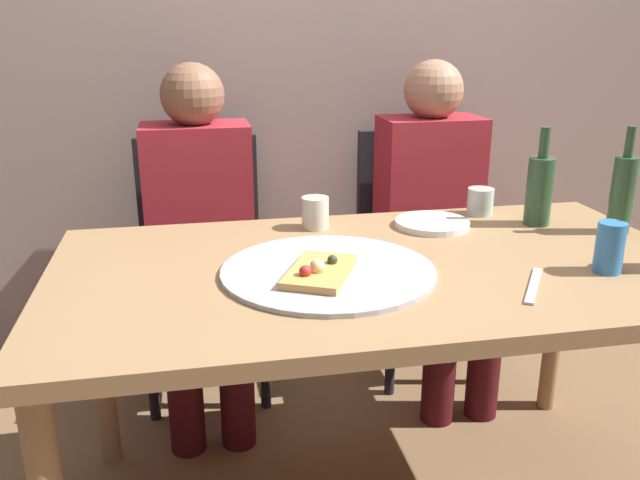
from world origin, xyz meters
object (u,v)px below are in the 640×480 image
(guest_in_sweater, at_px, (201,227))
(water_bottle, at_px, (622,192))
(tumbler_far, at_px, (480,201))
(pizza_tray, at_px, (328,271))
(guest_in_beanie, at_px, (436,213))
(plate_stack, at_px, (432,223))
(dining_table, at_px, (379,292))
(chair_left, at_px, (202,248))
(chair_right, at_px, (420,234))
(pizza_slice_last, at_px, (319,271))
(table_knife, at_px, (534,285))
(beer_bottle, at_px, (540,189))
(tumbler_near, at_px, (315,213))
(soda_can, at_px, (610,247))

(guest_in_sweater, bearing_deg, water_bottle, 153.80)
(water_bottle, relative_size, tumbler_far, 3.67)
(pizza_tray, height_order, guest_in_beanie, guest_in_beanie)
(plate_stack, relative_size, guest_in_sweater, 0.18)
(dining_table, xyz_separation_m, guest_in_sweater, (-0.42, 0.68, -0.01))
(pizza_tray, xyz_separation_m, chair_left, (-0.28, 0.87, -0.22))
(tumbler_far, bearing_deg, chair_right, 91.48)
(tumbler_far, relative_size, chair_left, 0.09)
(pizza_slice_last, bearing_deg, guest_in_sweater, 108.45)
(pizza_tray, distance_m, table_knife, 0.47)
(beer_bottle, relative_size, guest_in_sweater, 0.24)
(pizza_tray, distance_m, beer_bottle, 0.74)
(chair_left, bearing_deg, tumbler_near, 121.94)
(water_bottle, bearing_deg, beer_bottle, 148.77)
(soda_can, relative_size, table_knife, 0.55)
(dining_table, height_order, beer_bottle, beer_bottle)
(tumbler_near, bearing_deg, dining_table, -72.36)
(soda_can, relative_size, guest_in_beanie, 0.10)
(pizza_slice_last, height_order, beer_bottle, beer_bottle)
(water_bottle, xyz_separation_m, table_knife, (-0.43, -0.33, -0.11))
(pizza_slice_last, height_order, tumbler_near, tumbler_near)
(guest_in_beanie, bearing_deg, pizza_tray, 52.74)
(pizza_slice_last, height_order, chair_left, chair_left)
(tumbler_far, relative_size, guest_in_sweater, 0.07)
(chair_left, distance_m, guest_in_beanie, 0.86)
(chair_left, height_order, chair_right, same)
(pizza_slice_last, distance_m, beer_bottle, 0.78)
(tumbler_near, relative_size, chair_right, 0.10)
(soda_can, distance_m, chair_right, 1.03)
(plate_stack, relative_size, chair_right, 0.24)
(pizza_slice_last, bearing_deg, plate_stack, 40.78)
(table_knife, height_order, guest_in_beanie, guest_in_beanie)
(chair_left, relative_size, chair_right, 1.00)
(plate_stack, bearing_deg, dining_table, -131.48)
(dining_table, relative_size, pizza_slice_last, 6.27)
(table_knife, height_order, guest_in_sweater, guest_in_sweater)
(chair_left, relative_size, guest_in_beanie, 0.77)
(water_bottle, bearing_deg, pizza_slice_last, -167.60)
(pizza_slice_last, relative_size, beer_bottle, 0.90)
(tumbler_far, height_order, chair_right, chair_right)
(dining_table, distance_m, tumbler_far, 0.57)
(dining_table, xyz_separation_m, beer_bottle, (0.54, 0.23, 0.18))
(water_bottle, relative_size, chair_right, 0.33)
(tumbler_far, xyz_separation_m, plate_stack, (-0.19, -0.09, -0.03))
(table_knife, distance_m, chair_right, 1.07)
(pizza_slice_last, xyz_separation_m, guest_in_sweater, (-0.25, 0.76, -0.11))
(tumbler_near, height_order, chair_left, chair_left)
(tumbler_far, relative_size, table_knife, 0.37)
(tumbler_far, distance_m, guest_in_sweater, 0.91)
(tumbler_far, bearing_deg, guest_in_beanie, 92.17)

